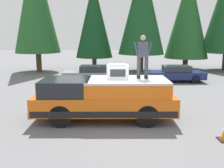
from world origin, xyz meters
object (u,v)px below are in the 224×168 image
object	(u,v)px
pickup_truck	(105,98)
parked_car_navy	(175,74)
parked_car_grey	(92,74)
person_on_truck_bed	(143,55)
compressor_unit	(118,71)

from	to	relation	value
pickup_truck	parked_car_navy	bearing A→B (deg)	-30.48
parked_car_grey	parked_car_navy	bearing A→B (deg)	-90.30
pickup_truck	parked_car_grey	world-z (taller)	pickup_truck
person_on_truck_bed	parked_car_grey	distance (m)	8.71
pickup_truck	parked_car_grey	size ratio (longest dim) A/B	1.35
pickup_truck	person_on_truck_bed	bearing A→B (deg)	-82.05
pickup_truck	person_on_truck_bed	distance (m)	2.26
parked_car_navy	pickup_truck	bearing A→B (deg)	149.52
compressor_unit	person_on_truck_bed	distance (m)	1.17
parked_car_grey	compressor_unit	bearing A→B (deg)	-168.86
pickup_truck	compressor_unit	distance (m)	1.18
person_on_truck_bed	compressor_unit	bearing A→B (deg)	93.17
pickup_truck	parked_car_navy	size ratio (longest dim) A/B	1.35
parked_car_navy	compressor_unit	bearing A→B (deg)	151.80
parked_car_navy	parked_car_grey	bearing A→B (deg)	89.70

